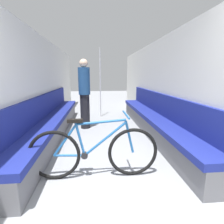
{
  "coord_description": "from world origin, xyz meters",
  "views": [
    {
      "loc": [
        -0.2,
        -1.0,
        1.4
      ],
      "look_at": [
        0.18,
        2.95,
        0.57
      ],
      "focal_mm": 28.0,
      "sensor_mm": 36.0,
      "label": 1
    }
  ],
  "objects_px": {
    "bicycle": "(94,152)",
    "bench_seat_row_left": "(53,123)",
    "bench_seat_row_right": "(153,120)",
    "passenger_standing": "(85,93)",
    "grab_pole_near": "(100,84)"
  },
  "relations": [
    {
      "from": "bicycle",
      "to": "bench_seat_row_left",
      "type": "bearing_deg",
      "value": 130.36
    },
    {
      "from": "bench_seat_row_right",
      "to": "bicycle",
      "type": "distance_m",
      "value": 2.31
    },
    {
      "from": "bench_seat_row_right",
      "to": "bicycle",
      "type": "relative_size",
      "value": 2.77
    },
    {
      "from": "bench_seat_row_left",
      "to": "bench_seat_row_right",
      "type": "bearing_deg",
      "value": 0.0
    },
    {
      "from": "bicycle",
      "to": "passenger_standing",
      "type": "bearing_deg",
      "value": 108.04
    },
    {
      "from": "bicycle",
      "to": "grab_pole_near",
      "type": "bearing_deg",
      "value": 98.91
    },
    {
      "from": "bench_seat_row_left",
      "to": "grab_pole_near",
      "type": "relative_size",
      "value": 2.15
    },
    {
      "from": "bicycle",
      "to": "grab_pole_near",
      "type": "distance_m",
      "value": 3.8
    },
    {
      "from": "bench_seat_row_left",
      "to": "passenger_standing",
      "type": "relative_size",
      "value": 2.71
    },
    {
      "from": "bench_seat_row_right",
      "to": "bicycle",
      "type": "bearing_deg",
      "value": -128.4
    },
    {
      "from": "grab_pole_near",
      "to": "bench_seat_row_right",
      "type": "bearing_deg",
      "value": -57.29
    },
    {
      "from": "bench_seat_row_left",
      "to": "grab_pole_near",
      "type": "bearing_deg",
      "value": 58.38
    },
    {
      "from": "bench_seat_row_right",
      "to": "bench_seat_row_left",
      "type": "bearing_deg",
      "value": 180.0
    },
    {
      "from": "passenger_standing",
      "to": "bicycle",
      "type": "bearing_deg",
      "value": 49.69
    },
    {
      "from": "bench_seat_row_left",
      "to": "grab_pole_near",
      "type": "distance_m",
      "value": 2.38
    }
  ]
}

